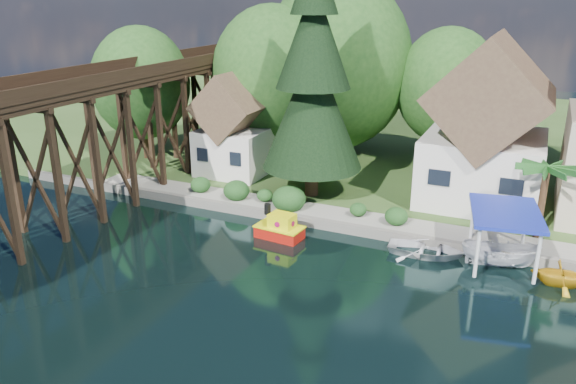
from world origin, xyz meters
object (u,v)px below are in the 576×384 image
object	(u,v)px
palm_tree	(547,171)
trestle_bridge	(96,131)
shed	(235,131)
boat_yellow	(562,272)
boat_canopy	(502,243)
boat_white_a	(426,248)
tugboat	(280,228)
house_left	(486,133)
conifer	(313,79)

from	to	relation	value
palm_tree	trestle_bridge	bearing A→B (deg)	-168.04
shed	palm_tree	bearing A→B (deg)	-9.47
shed	palm_tree	world-z (taller)	shed
boat_yellow	boat_canopy	bearing A→B (deg)	65.73
shed	boat_white_a	distance (m)	18.32
shed	boat_yellow	bearing A→B (deg)	-19.65
shed	boat_yellow	size ratio (longest dim) A/B	2.78
shed	boat_yellow	xyz separation A→B (m)	(23.12, -8.25, -3.08)
tugboat	boat_canopy	world-z (taller)	boat_canopy
boat_yellow	house_left	bearing A→B (deg)	20.61
palm_tree	boat_white_a	bearing A→B (deg)	-144.48
boat_canopy	palm_tree	bearing A→B (deg)	65.54
trestle_bridge	boat_white_a	bearing A→B (deg)	4.72
boat_canopy	boat_yellow	size ratio (longest dim) A/B	1.95
boat_canopy	boat_white_a	bearing A→B (deg)	-176.55
palm_tree	boat_canopy	distance (m)	5.13
conifer	palm_tree	size ratio (longest dim) A/B	3.62
trestle_bridge	house_left	distance (m)	25.42
house_left	boat_white_a	bearing A→B (deg)	-100.41
boat_yellow	trestle_bridge	bearing A→B (deg)	85.12
trestle_bridge	shed	size ratio (longest dim) A/B	5.63
house_left	boat_canopy	size ratio (longest dim) A/B	2.01
boat_canopy	shed	bearing A→B (deg)	160.00
trestle_bridge	boat_yellow	xyz separation A→B (m)	(28.12, 1.07, -4.61)
house_left	tugboat	distance (m)	15.12
shed	boat_canopy	bearing A→B (deg)	-20.00
shed	boat_canopy	world-z (taller)	shed
tugboat	trestle_bridge	bearing A→B (deg)	-177.77
conifer	tugboat	xyz separation A→B (m)	(0.64, -6.54, -7.89)
palm_tree	conifer	bearing A→B (deg)	174.69
boat_white_a	boat_yellow	xyz separation A→B (m)	(6.78, -0.69, 0.31)
boat_canopy	boat_yellow	bearing A→B (deg)	-17.21
conifer	house_left	bearing A→B (deg)	19.47
shed	tugboat	distance (m)	12.29
palm_tree	boat_yellow	xyz separation A→B (m)	(1.28, -4.61, -3.77)
boat_canopy	tugboat	bearing A→B (deg)	-173.06
conifer	boat_yellow	distance (m)	18.61
palm_tree	boat_white_a	size ratio (longest dim) A/B	1.09
shed	boat_white_a	bearing A→B (deg)	-24.85
conifer	boat_canopy	size ratio (longest dim) A/B	3.03
shed	house_left	bearing A→B (deg)	4.77
conifer	trestle_bridge	bearing A→B (deg)	-150.19
shed	palm_tree	size ratio (longest dim) A/B	1.71
boat_white_a	palm_tree	bearing A→B (deg)	-59.50
conifer	tugboat	size ratio (longest dim) A/B	5.64
tugboat	boat_canopy	size ratio (longest dim) A/B	0.54
trestle_bridge	boat_canopy	world-z (taller)	trestle_bridge
trestle_bridge	palm_tree	bearing A→B (deg)	11.96
house_left	boat_yellow	distance (m)	11.86
tugboat	boat_yellow	bearing A→B (deg)	2.16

